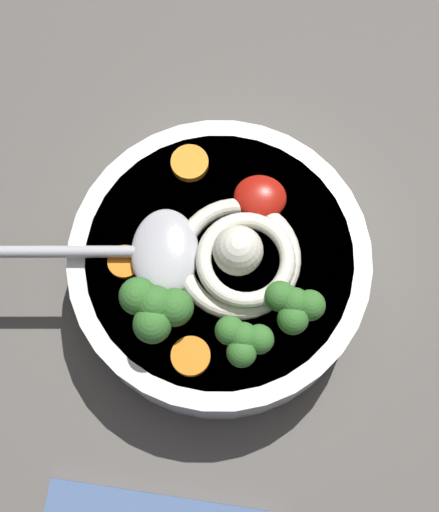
{
  "coord_description": "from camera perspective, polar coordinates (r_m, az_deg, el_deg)",
  "views": [
    {
      "loc": [
        -1.54,
        -13.03,
        52.18
      ],
      "look_at": [
        -3.01,
        1.11,
        8.61
      ],
      "focal_mm": 48.89,
      "sensor_mm": 36.0,
      "label": 1
    }
  ],
  "objects": [
    {
      "name": "table_slab",
      "position": [
        0.52,
        3.16,
        -3.87
      ],
      "size": [
        113.88,
        113.88,
        3.18
      ],
      "primitive_type": "cube",
      "color": "#5B5651",
      "rests_on": "ground"
    },
    {
      "name": "soup_bowl",
      "position": [
        0.48,
        0.0,
        -0.96
      ],
      "size": [
        20.18,
        20.18,
        5.43
      ],
      "color": "white",
      "rests_on": "table_slab"
    },
    {
      "name": "noodle_pile",
      "position": [
        0.45,
        1.67,
        -0.06
      ],
      "size": [
        9.11,
        8.94,
        3.66
      ],
      "color": "silver",
      "rests_on": "soup_bowl"
    },
    {
      "name": "soup_spoon",
      "position": [
        0.45,
        -6.23,
        0.3
      ],
      "size": [
        17.46,
        6.43,
        1.6
      ],
      "rotation": [
        0.0,
        0.0,
        3.25
      ],
      "color": "#B7B7BC",
      "rests_on": "soup_bowl"
    },
    {
      "name": "chili_sauce_dollop",
      "position": [
        0.47,
        3.34,
        4.81
      ],
      "size": [
        3.53,
        3.18,
        1.59
      ],
      "primitive_type": "ellipsoid",
      "color": "#B2190F",
      "rests_on": "soup_bowl"
    },
    {
      "name": "broccoli_floret_beside_noodles",
      "position": [
        0.43,
        1.94,
        -6.87
      ],
      "size": [
        3.62,
        3.12,
        2.87
      ],
      "color": "#7A9E60",
      "rests_on": "soup_bowl"
    },
    {
      "name": "broccoli_floret_right",
      "position": [
        0.43,
        6.13,
        -4.09
      ],
      "size": [
        3.83,
        3.3,
        3.03
      ],
      "color": "#7A9E60",
      "rests_on": "soup_bowl"
    },
    {
      "name": "broccoli_floret_front",
      "position": [
        0.43,
        -5.3,
        -4.27
      ],
      "size": [
        4.67,
        4.02,
        3.69
      ],
      "color": "#7A9E60",
      "rests_on": "soup_bowl"
    },
    {
      "name": "carrot_slice_beside_chili",
      "position": [
        0.46,
        -7.75,
        -0.33
      ],
      "size": [
        2.22,
        2.22,
        0.41
      ],
      "primitive_type": "cylinder",
      "color": "orange",
      "rests_on": "soup_bowl"
    },
    {
      "name": "carrot_slice_far",
      "position": [
        0.44,
        -2.37,
        -8.21
      ],
      "size": [
        2.47,
        2.47,
        0.77
      ],
      "primitive_type": "cylinder",
      "color": "orange",
      "rests_on": "soup_bowl"
    },
    {
      "name": "carrot_slice_extra_a",
      "position": [
        0.48,
        -2.46,
        7.6
      ],
      "size": [
        2.59,
        2.59,
        0.6
      ],
      "primitive_type": "cylinder",
      "color": "orange",
      "rests_on": "soup_bowl"
    }
  ]
}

